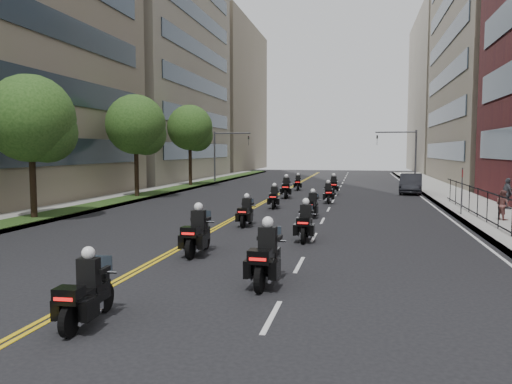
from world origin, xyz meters
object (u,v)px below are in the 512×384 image
pedestrian_c (507,194)px  motorcycle_9 (334,186)px  motorcycle_3 (305,224)px  motorcycle_0 (86,294)px  pedestrian_b (503,205)px  motorcycle_2 (197,234)px  motorcycle_1 (266,258)px  motorcycle_7 (328,194)px  parked_sedan (411,184)px  motorcycle_10 (298,183)px  motorcycle_8 (286,189)px  motorcycle_5 (312,206)px  motorcycle_6 (274,198)px  motorcycle_4 (246,213)px

pedestrian_c → motorcycle_9: bearing=37.0°
motorcycle_3 → motorcycle_9: (0.03, 21.15, 0.01)m
motorcycle_0 → pedestrian_b: (12.42, 17.36, 0.25)m
motorcycle_2 → motorcycle_3: (3.35, 3.40, -0.04)m
motorcycle_1 → motorcycle_7: 21.18m
parked_sedan → pedestrian_c: pedestrian_c is taller
motorcycle_9 → motorcycle_10: 4.99m
motorcycle_1 → motorcycle_8: motorcycle_1 is taller
motorcycle_1 → motorcycle_9: 27.89m
motorcycle_5 → pedestrian_b: bearing=5.7°
motorcycle_1 → motorcycle_6: 17.68m
motorcycle_3 → motorcycle_4: bearing=133.9°
motorcycle_0 → pedestrian_b: size_ratio=1.49×
motorcycle_7 → motorcycle_10: bearing=102.0°
motorcycle_2 → parked_sedan: bearing=69.6°
motorcycle_5 → motorcycle_7: size_ratio=0.98×
motorcycle_10 → pedestrian_c: bearing=-47.1°
motorcycle_1 → motorcycle_6: bearing=101.0°
motorcycle_4 → motorcycle_6: 7.45m
motorcycle_1 → motorcycle_6: size_ratio=1.17×
motorcycle_4 → motorcycle_5: bearing=52.9°
motorcycle_6 → motorcycle_5: bearing=-58.8°
motorcycle_4 → pedestrian_b: pedestrian_b is taller
motorcycle_0 → motorcycle_3: bearing=68.8°
motorcycle_9 → motorcycle_3: bearing=-93.2°
parked_sedan → motorcycle_3: bearing=-99.0°
motorcycle_0 → motorcycle_2: (0.03, 7.08, 0.07)m
motorcycle_0 → motorcycle_4: size_ratio=1.04×
motorcycle_0 → motorcycle_9: size_ratio=0.94×
motorcycle_4 → motorcycle_6: (0.08, 7.45, 0.01)m
motorcycle_1 → motorcycle_2: motorcycle_1 is taller
motorcycle_0 → pedestrian_c: 26.31m
motorcycle_2 → motorcycle_7: bearing=78.7°
motorcycle_0 → pedestrian_c: (13.95, 22.30, 0.42)m
motorcycle_9 → motorcycle_10: bearing=129.3°
motorcycle_3 → motorcycle_5: (-0.37, 6.92, -0.06)m
motorcycle_6 → motorcycle_7: size_ratio=0.99×
motorcycle_2 → motorcycle_10: 28.25m
motorcycle_0 → motorcycle_3: (3.39, 10.48, 0.03)m
motorcycle_4 → pedestrian_c: 16.17m
motorcycle_2 → motorcycle_9: motorcycle_2 is taller
parked_sedan → motorcycle_2: bearing=-103.7°
motorcycle_2 → motorcycle_7: 18.17m
motorcycle_2 → motorcycle_3: bearing=44.8°
motorcycle_6 → motorcycle_9: 10.88m
motorcycle_4 → motorcycle_5: motorcycle_4 is taller
motorcycle_6 → motorcycle_10: motorcycle_6 is taller
motorcycle_2 → motorcycle_6: (0.27, 14.14, -0.09)m
motorcycle_6 → motorcycle_9: motorcycle_9 is taller
motorcycle_3 → motorcycle_1: bearing=-92.7°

